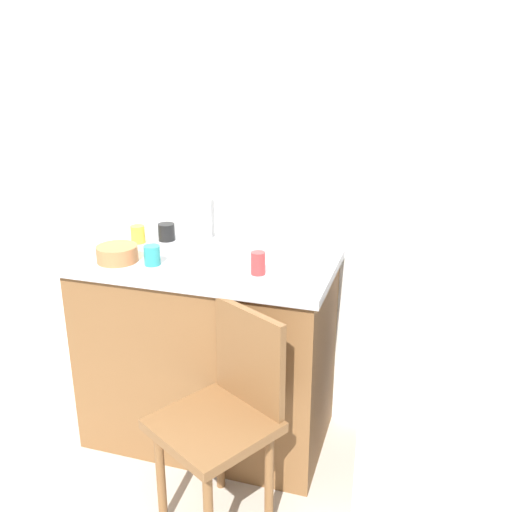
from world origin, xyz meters
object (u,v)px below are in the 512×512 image
at_px(dish_tray, 207,256).
at_px(terracotta_bowl, 117,254).
at_px(refrigerator, 450,327).
at_px(chair, 226,413).
at_px(cup_red, 258,263).
at_px(cup_yellow, 138,234).
at_px(cup_teal, 152,255).
at_px(cup_black, 166,232).

xyz_separation_m(dish_tray, terracotta_bowl, (-0.38, -0.11, 0.01)).
xyz_separation_m(refrigerator, terracotta_bowl, (-1.41, -0.15, 0.21)).
relative_size(chair, dish_tray, 3.18).
distance_m(cup_red, cup_yellow, 0.70).
relative_size(refrigerator, cup_yellow, 17.83).
distance_m(terracotta_bowl, cup_teal, 0.17).
bearing_deg(cup_yellow, cup_teal, -50.99).
distance_m(cup_teal, cup_black, 0.34).
xyz_separation_m(refrigerator, cup_yellow, (-1.45, 0.11, 0.22)).
distance_m(chair, cup_teal, 0.74).
bearing_deg(terracotta_bowl, cup_red, 3.34).
xyz_separation_m(chair, cup_yellow, (-0.65, 0.59, 0.47)).
distance_m(refrigerator, cup_black, 1.36).
bearing_deg(refrigerator, cup_teal, -173.58).
height_order(refrigerator, cup_red, refrigerator).
relative_size(cup_red, cup_black, 1.16).
height_order(chair, terracotta_bowl, terracotta_bowl).
height_order(terracotta_bowl, cup_black, cup_black).
xyz_separation_m(refrigerator, dish_tray, (-1.03, -0.03, 0.20)).
height_order(chair, dish_tray, dish_tray).
xyz_separation_m(cup_yellow, cup_teal, (0.20, -0.25, 0.00)).
distance_m(chair, dish_tray, 0.68).
bearing_deg(cup_red, chair, -92.33).
bearing_deg(chair, cup_yellow, 167.60).
xyz_separation_m(cup_teal, cup_black, (-0.09, 0.33, -0.00)).
xyz_separation_m(cup_red, cup_yellow, (-0.67, 0.22, -0.01)).
bearing_deg(dish_tray, chair, -61.91).
bearing_deg(refrigerator, cup_yellow, 175.66).
bearing_deg(cup_teal, dish_tray, 27.23).
relative_size(refrigerator, chair, 1.69).
distance_m(terracotta_bowl, cup_yellow, 0.26).
height_order(chair, cup_yellow, cup_yellow).
relative_size(chair, cup_black, 10.78).
relative_size(refrigerator, dish_tray, 5.36).
distance_m(refrigerator, terracotta_bowl, 1.43).
relative_size(cup_red, cup_yellow, 1.13).
height_order(chair, cup_teal, cup_teal).
bearing_deg(cup_black, cup_red, -27.99).
relative_size(dish_tray, cup_black, 3.39).
xyz_separation_m(chair, terracotta_bowl, (-0.62, 0.34, 0.46)).
xyz_separation_m(chair, cup_red, (0.02, 0.37, 0.48)).
bearing_deg(chair, cup_teal, 172.60).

